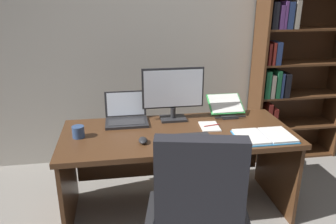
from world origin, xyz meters
TOP-DOWN VIEW (x-y plane):
  - wall_back at (0.00, 2.04)m, footprint 4.67×0.12m
  - desk at (-0.21, 1.02)m, footprint 1.84×0.79m
  - bookshelf at (1.17, 1.80)m, footprint 0.97×0.34m
  - monitor at (-0.20, 1.21)m, footprint 0.53×0.16m
  - laptop at (-0.60, 1.22)m, footprint 0.35×0.29m
  - keyboard at (-0.20, 0.78)m, footprint 0.42×0.15m
  - computer_mouse at (-0.50, 0.78)m, footprint 0.06×0.10m
  - reading_stand_with_book at (0.30, 1.28)m, footprint 0.31×0.28m
  - open_binder at (0.43, 0.73)m, footprint 0.44×0.30m
  - notepad at (0.07, 1.00)m, footprint 0.16×0.22m
  - pen at (0.09, 1.00)m, footprint 0.14×0.04m
  - coffee_mug at (-0.98, 0.95)m, footprint 0.09×0.09m

SIDE VIEW (x-z plane):
  - desk at x=-0.21m, z-range 0.18..0.91m
  - notepad at x=0.07m, z-range 0.73..0.74m
  - open_binder at x=0.43m, z-range 0.73..0.76m
  - keyboard at x=-0.20m, z-range 0.73..0.76m
  - pen at x=0.09m, z-range 0.74..0.75m
  - computer_mouse at x=-0.50m, z-range 0.73..0.77m
  - coffee_mug at x=-0.98m, z-range 0.73..0.82m
  - laptop at x=-0.60m, z-range 0.66..0.91m
  - reading_stand_with_book at x=0.30m, z-range 0.73..0.89m
  - monitor at x=-0.20m, z-range 0.74..1.20m
  - bookshelf at x=1.17m, z-range -0.01..2.14m
  - wall_back at x=0.00m, z-range 0.00..2.75m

